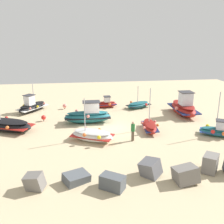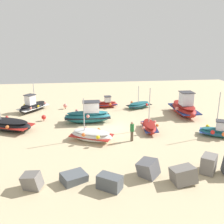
% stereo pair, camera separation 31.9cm
% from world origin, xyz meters
% --- Properties ---
extents(ground_plane, '(48.95, 48.95, 0.00)m').
position_xyz_m(ground_plane, '(0.00, 0.00, 0.00)').
color(ground_plane, '#C6B289').
extents(fishing_boat_0, '(1.71, 3.33, 3.83)m').
position_xyz_m(fishing_boat_0, '(-3.61, 0.95, 0.41)').
color(fishing_boat_0, maroon).
rests_on(fishing_boat_0, ground_plane).
extents(fishing_boat_1, '(4.52, 2.18, 2.12)m').
position_xyz_m(fishing_boat_1, '(1.67, -2.04, 0.73)').
color(fishing_boat_1, '#1E6670').
rests_on(fishing_boat_1, ground_plane).
extents(fishing_boat_2, '(5.09, 3.66, 2.93)m').
position_xyz_m(fishing_boat_2, '(8.94, -0.87, 0.52)').
color(fishing_boat_2, black).
rests_on(fishing_boat_2, ground_plane).
extents(fishing_boat_3, '(2.57, 4.88, 2.60)m').
position_xyz_m(fishing_boat_3, '(-8.55, -3.26, 0.81)').
color(fishing_boat_3, maroon).
rests_on(fishing_boat_3, ground_plane).
extents(fishing_boat_4, '(3.39, 3.95, 3.19)m').
position_xyz_m(fishing_boat_4, '(7.68, -6.81, 0.59)').
color(fishing_boat_4, black).
rests_on(fishing_boat_4, ground_plane).
extents(fishing_boat_5, '(3.78, 2.90, 3.50)m').
position_xyz_m(fishing_boat_5, '(1.60, 2.51, 0.46)').
color(fishing_boat_5, white).
rests_on(fishing_boat_5, ground_plane).
extents(fishing_boat_6, '(3.28, 2.50, 2.63)m').
position_xyz_m(fishing_boat_6, '(-4.44, -6.53, 0.36)').
color(fishing_boat_6, '#1E6670').
rests_on(fishing_boat_6, ground_plane).
extents(fishing_boat_7, '(3.27, 2.55, 3.81)m').
position_xyz_m(fishing_boat_7, '(-9.05, 2.91, 0.45)').
color(fishing_boat_7, '#1E6670').
rests_on(fishing_boat_7, ground_plane).
extents(fishing_boat_8, '(3.07, 1.53, 1.35)m').
position_xyz_m(fishing_boat_8, '(-0.51, -7.30, 0.44)').
color(fishing_boat_8, maroon).
rests_on(fishing_boat_8, ground_plane).
extents(person_walking, '(0.32, 0.32, 1.64)m').
position_xyz_m(person_walking, '(-1.62, 3.00, 0.95)').
color(person_walking, brown).
rests_on(person_walking, ground_plane).
extents(breakwater_rocks, '(20.41, 2.90, 1.38)m').
position_xyz_m(breakwater_rocks, '(-0.72, 8.79, 0.46)').
color(breakwater_rocks, slate).
rests_on(breakwater_rocks, ground_plane).
extents(mooring_buoy_0, '(0.46, 0.46, 0.60)m').
position_xyz_m(mooring_buoy_0, '(6.04, -3.10, 0.37)').
color(mooring_buoy_0, '#3F3F42').
rests_on(mooring_buoy_0, ground_plane).
extents(mooring_buoy_1, '(0.46, 0.46, 0.60)m').
position_xyz_m(mooring_buoy_1, '(4.13, -7.23, 0.37)').
color(mooring_buoy_1, '#3F3F42').
rests_on(mooring_buoy_1, ground_plane).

